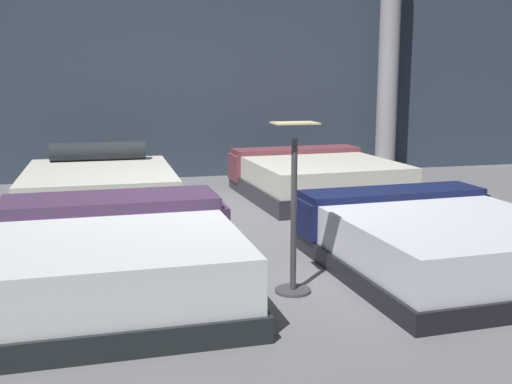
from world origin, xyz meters
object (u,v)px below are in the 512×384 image
bed_1 (438,242)px  price_sign (294,228)px  bed_3 (317,178)px  bed_2 (99,188)px  support_pillar (389,52)px  bed_0 (115,258)px

bed_1 → price_sign: size_ratio=1.78×
bed_3 → price_sign: (-1.24, -3.02, 0.21)m
bed_1 → bed_2: size_ratio=1.00×
bed_2 → support_pillar: size_ratio=0.57×
price_sign → support_pillar: 5.41m
bed_2 → bed_3: 2.49m
bed_1 → price_sign: 1.20m
bed_0 → bed_1: (2.32, -0.08, -0.02)m
bed_0 → bed_3: 3.66m
bed_0 → bed_2: bed_2 is taller
bed_1 → bed_2: 3.69m
bed_1 → bed_3: 2.85m
bed_2 → price_sign: price_sign is taller
bed_0 → bed_2: (-0.10, 2.72, -0.02)m
price_sign → bed_3: bearing=67.6°
bed_2 → price_sign: size_ratio=1.78×
bed_1 → support_pillar: bearing=66.5°
bed_1 → bed_3: bearing=85.9°
bed_3 → bed_1: bearing=-94.5°
bed_1 → bed_3: bed_3 is taller
bed_0 → bed_2: size_ratio=0.96×
bed_1 → price_sign: price_sign is taller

